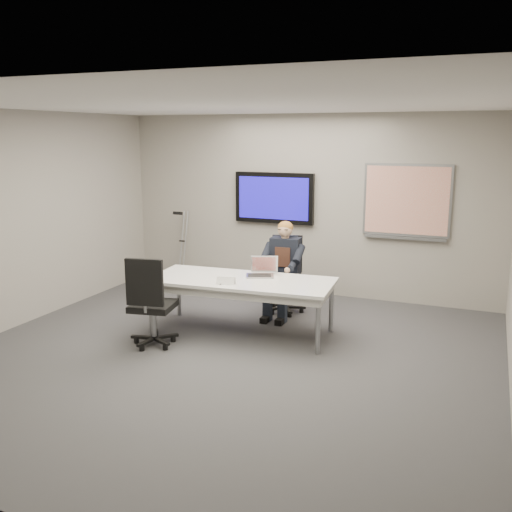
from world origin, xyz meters
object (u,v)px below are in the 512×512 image
at_px(conference_table, 242,285).
at_px(seated_person, 281,279).
at_px(office_chair_far, 286,288).
at_px(laptop, 262,271).
at_px(office_chair_near, 152,318).

distance_m(conference_table, seated_person, 0.86).
bearing_deg(office_chair_far, laptop, -109.34).
relative_size(conference_table, office_chair_near, 2.13).
bearing_deg(conference_table, office_chair_near, -137.94).
bearing_deg(conference_table, laptop, 54.53).
xyz_separation_m(conference_table, office_chair_far, (0.22, 1.07, -0.29)).
relative_size(office_chair_far, seated_person, 0.81).
distance_m(conference_table, laptop, 0.35).
height_order(conference_table, laptop, laptop).
xyz_separation_m(office_chair_far, office_chair_near, (-1.02, -1.91, 0.01)).
distance_m(seated_person, laptop, 0.60).
bearing_deg(laptop, seated_person, 60.82).
bearing_deg(conference_table, seated_person, 70.13).
relative_size(conference_table, office_chair_far, 2.20).
height_order(office_chair_far, seated_person, seated_person).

